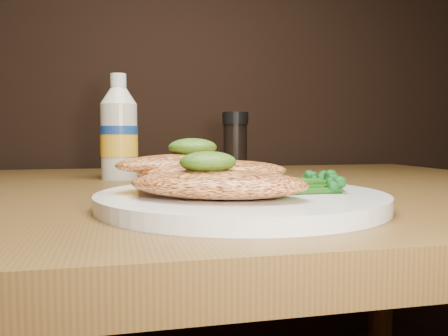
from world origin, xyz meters
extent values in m
cylinder|color=white|center=(0.04, 0.84, 0.76)|extent=(0.29, 0.29, 0.02)
ellipsoid|color=#F3974D|center=(0.01, 0.80, 0.78)|extent=(0.19, 0.15, 0.03)
ellipsoid|color=#F3974D|center=(0.01, 0.85, 0.79)|extent=(0.16, 0.08, 0.02)
ellipsoid|color=#F3974D|center=(-0.02, 0.87, 0.79)|extent=(0.15, 0.11, 0.02)
ellipsoid|color=black|center=(0.00, 0.81, 0.80)|extent=(0.06, 0.05, 0.02)
ellipsoid|color=black|center=(0.00, 0.88, 0.81)|extent=(0.06, 0.06, 0.02)
camera|label=1|loc=(-0.09, 0.38, 0.82)|focal=37.75mm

